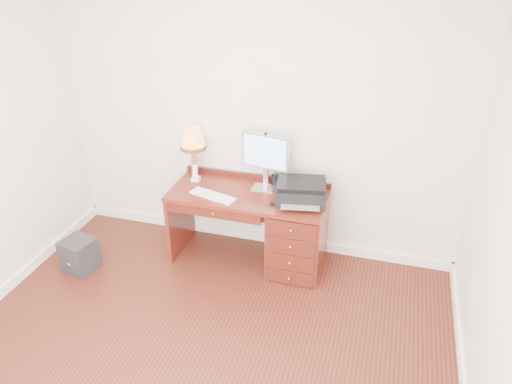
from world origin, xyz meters
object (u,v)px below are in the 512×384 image
(desk, at_px, (280,228))
(leg_lamp, at_px, (193,141))
(phone, at_px, (196,176))
(printer, at_px, (301,192))
(equipment_box, at_px, (80,255))
(monitor, at_px, (265,155))
(chair, at_px, (288,226))

(desk, xyz_separation_m, leg_lamp, (-0.93, 0.16, 0.73))
(desk, relative_size, phone, 8.81)
(printer, relative_size, equipment_box, 1.54)
(phone, bearing_deg, equipment_box, -144.59)
(monitor, relative_size, printer, 1.08)
(desk, bearing_deg, phone, 173.27)
(printer, bearing_deg, equipment_box, -173.16)
(monitor, xyz_separation_m, equipment_box, (-1.65, -0.80, -0.93))
(printer, xyz_separation_m, chair, (-0.10, -0.02, -0.38))
(leg_lamp, relative_size, chair, 0.70)
(phone, relative_size, equipment_box, 0.52)
(leg_lamp, xyz_separation_m, chair, (1.02, -0.20, -0.68))
(desk, distance_m, leg_lamp, 1.19)
(desk, bearing_deg, printer, -5.51)
(desk, relative_size, monitor, 2.73)
(desk, relative_size, equipment_box, 4.54)
(equipment_box, bearing_deg, phone, 49.61)
(monitor, bearing_deg, leg_lamp, -170.22)
(desk, distance_m, equipment_box, 1.98)
(desk, relative_size, chair, 1.94)
(chair, bearing_deg, desk, 149.55)
(desk, height_order, printer, printer)
(phone, relative_size, chair, 0.22)
(monitor, bearing_deg, phone, -165.95)
(equipment_box, bearing_deg, leg_lamp, 52.35)
(phone, bearing_deg, desk, -9.69)
(desk, xyz_separation_m, monitor, (-0.20, 0.16, 0.68))
(desk, height_order, phone, phone)
(leg_lamp, height_order, equipment_box, leg_lamp)
(monitor, relative_size, phone, 3.22)
(desk, bearing_deg, equipment_box, -160.81)
(monitor, xyz_separation_m, chair, (0.29, -0.20, -0.63))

